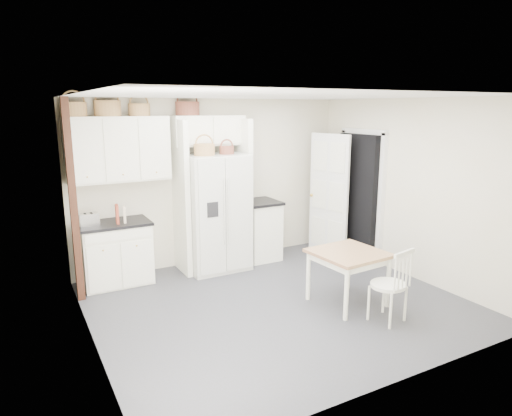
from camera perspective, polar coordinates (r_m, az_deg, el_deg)
floor at (r=6.01m, az=2.71°, el=-11.80°), size 4.50×4.50×0.00m
ceiling at (r=5.48m, az=3.00°, el=13.82°), size 4.50×4.50×0.00m
wall_back at (r=7.35m, az=-5.31°, el=3.28°), size 4.50×0.00×4.50m
wall_left at (r=4.85m, az=-20.48°, el=-2.29°), size 0.00×4.00×4.00m
wall_right at (r=7.02m, az=18.73°, el=2.23°), size 0.00×4.00×4.00m
refrigerator at (r=7.02m, az=-5.10°, el=-0.54°), size 0.92×0.74×1.79m
base_cab_left at (r=6.80m, az=-17.10°, el=-5.55°), size 0.93×0.59×0.86m
base_cab_right at (r=7.56m, az=0.44°, el=-2.87°), size 0.53×0.64×0.94m
dining_table at (r=6.00m, az=11.38°, el=-8.51°), size 0.88×0.88×0.69m
windsor_chair at (r=5.60m, az=16.19°, el=-9.21°), size 0.51×0.48×0.89m
counter_left at (r=6.68m, az=-17.35°, el=-1.86°), size 0.97×0.63×0.04m
counter_right at (r=7.44m, az=0.45°, el=0.76°), size 0.57×0.68×0.04m
toaster at (r=6.54m, az=-20.19°, el=-1.39°), size 0.27×0.18×0.18m
cookbook_red at (r=6.57m, az=-16.97°, el=-0.72°), size 0.06×0.18×0.26m
cookbook_cream at (r=6.60m, az=-16.11°, el=-0.76°), size 0.06×0.16×0.23m
basket_upper_a at (r=6.55m, az=-21.83°, el=11.38°), size 0.33×0.33×0.19m
basket_upper_b at (r=6.62m, az=-18.07°, el=11.75°), size 0.35×0.35×0.21m
basket_upper_c at (r=6.71m, az=-14.37°, el=11.81°), size 0.30×0.30×0.17m
basket_bridge_a at (r=6.93m, az=-8.56°, el=12.19°), size 0.36×0.36×0.20m
basket_fridge_a at (r=6.70m, az=-6.47°, el=7.26°), size 0.31×0.31×0.16m
basket_fridge_b at (r=6.84m, az=-3.68°, el=7.24°), size 0.22×0.22×0.12m
upper_cabinet at (r=6.67m, az=-16.82°, el=7.05°), size 1.40×0.34×0.90m
bridge_cabinet at (r=7.05m, az=-6.02°, el=9.62°), size 1.12×0.34×0.45m
fridge_panel_left at (r=6.87m, az=-9.34°, el=1.24°), size 0.08×0.60×2.30m
fridge_panel_right at (r=7.26m, az=-1.73°, el=2.01°), size 0.08×0.60×2.30m
trim_post at (r=6.17m, az=-21.89°, el=0.64°), size 0.09×0.09×2.60m
doorway_void at (r=7.71m, az=12.70°, el=1.38°), size 0.18×0.85×2.05m
door_slab at (r=7.74m, az=9.07°, el=1.57°), size 0.21×0.79×2.05m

